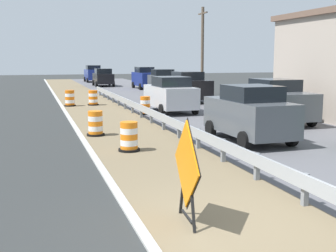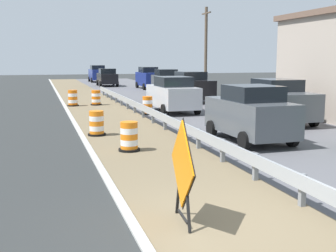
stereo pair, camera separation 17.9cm
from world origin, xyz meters
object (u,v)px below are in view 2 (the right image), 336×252
at_px(car_distant_a, 278,101).
at_px(utility_pole_mid, 206,50).
at_px(traffic_barrel_far, 96,98).
at_px(car_distant_b, 250,114).
at_px(traffic_barrel_close, 97,124).
at_px(traffic_barrel_nearest, 129,138).
at_px(car_trailing_far_lane, 97,74).
at_px(traffic_barrel_farther, 73,99).
at_px(car_lead_near_lane, 173,94).
at_px(traffic_barrel_mid, 148,106).
at_px(car_lead_far_lane, 107,77).
at_px(car_trailing_near_lane, 166,81).
at_px(car_distant_c, 149,78).
at_px(car_mid_far_lane, 191,87).

relative_size(car_distant_a, utility_pole_mid, 0.65).
bearing_deg(traffic_barrel_far, car_distant_b, -75.05).
bearing_deg(traffic_barrel_far, traffic_barrel_close, -97.15).
bearing_deg(traffic_barrel_nearest, car_trailing_far_lane, 83.91).
bearing_deg(traffic_barrel_farther, car_lead_near_lane, -43.19).
xyz_separation_m(car_distant_a, utility_pole_mid, (2.40, 15.64, 2.72)).
bearing_deg(car_trailing_far_lane, car_distant_a, -175.50).
bearing_deg(traffic_barrel_mid, car_lead_far_lane, 86.27).
xyz_separation_m(traffic_barrel_nearest, car_trailing_near_lane, (8.23, 23.64, 0.62)).
bearing_deg(car_distant_c, car_trailing_far_lane, -167.97).
relative_size(car_trailing_far_lane, car_distant_c, 0.93).
height_order(car_lead_far_lane, car_trailing_far_lane, car_trailing_far_lane).
xyz_separation_m(traffic_barrel_close, traffic_barrel_mid, (3.59, 5.95, 0.00)).
bearing_deg(traffic_barrel_nearest, traffic_barrel_far, 86.94).
distance_m(traffic_barrel_far, car_lead_near_lane, 6.37).
bearing_deg(car_lead_far_lane, car_distant_a, -172.36).
xyz_separation_m(traffic_barrel_nearest, traffic_barrel_close, (-0.66, 3.30, 0.00)).
height_order(traffic_barrel_nearest, car_lead_near_lane, car_lead_near_lane).
bearing_deg(car_distant_b, car_distant_c, -7.99).
xyz_separation_m(car_mid_far_lane, car_trailing_far_lane, (-2.98, 28.59, 0.02)).
height_order(car_mid_far_lane, car_distant_c, car_distant_c).
bearing_deg(traffic_barrel_farther, utility_pole_mid, 24.63).
xyz_separation_m(car_lead_near_lane, car_distant_c, (3.48, 19.63, 0.08)).
distance_m(car_trailing_near_lane, car_distant_a, 19.29).
height_order(traffic_barrel_far, car_lead_near_lane, car_lead_near_lane).
height_order(traffic_barrel_mid, car_distant_b, car_distant_b).
xyz_separation_m(car_lead_near_lane, car_trailing_far_lane, (0.13, 34.13, 0.07)).
xyz_separation_m(traffic_barrel_nearest, car_distant_a, (8.17, 4.35, 0.61)).
distance_m(traffic_barrel_nearest, traffic_barrel_mid, 9.71).
bearing_deg(car_trailing_near_lane, utility_pole_mid, 33.63).
relative_size(traffic_barrel_farther, car_distant_a, 0.22).
height_order(traffic_barrel_close, car_distant_c, car_distant_c).
relative_size(car_mid_far_lane, car_distant_b, 1.08).
xyz_separation_m(traffic_barrel_farther, utility_pole_mid, (11.30, 5.18, 3.30)).
relative_size(traffic_barrel_far, car_trailing_near_lane, 0.24).
xyz_separation_m(car_trailing_far_lane, car_distant_b, (-0.01, -43.56, -0.05)).
relative_size(traffic_barrel_nearest, traffic_barrel_mid, 0.99).
height_order(traffic_barrel_close, car_mid_far_lane, car_mid_far_lane).
bearing_deg(utility_pole_mid, traffic_barrel_mid, -125.48).
bearing_deg(traffic_barrel_mid, car_trailing_near_lane, 69.74).
height_order(car_trailing_near_lane, car_trailing_far_lane, car_trailing_far_lane).
xyz_separation_m(car_trailing_near_lane, car_distant_c, (-0.19, 5.83, 0.05)).
relative_size(traffic_barrel_nearest, traffic_barrel_farther, 0.95).
height_order(traffic_barrel_close, car_trailing_near_lane, car_trailing_near_lane).
bearing_deg(car_distant_b, traffic_barrel_mid, 9.83).
relative_size(car_trailing_far_lane, utility_pole_mid, 0.59).
bearing_deg(car_distant_c, car_trailing_near_lane, 0.94).
relative_size(traffic_barrel_farther, car_trailing_far_lane, 0.25).
bearing_deg(traffic_barrel_mid, car_trailing_far_lane, 87.08).
relative_size(car_distant_b, utility_pole_mid, 0.58).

